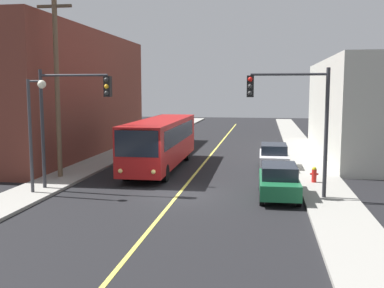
% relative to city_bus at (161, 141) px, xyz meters
% --- Properties ---
extents(ground_plane, '(120.00, 120.00, 0.00)m').
position_rel_city_bus_xyz_m(ground_plane, '(2.47, -7.01, -1.82)').
color(ground_plane, black).
extents(sidewalk_left, '(2.50, 90.00, 0.15)m').
position_rel_city_bus_xyz_m(sidewalk_left, '(-4.78, 2.99, -1.74)').
color(sidewalk_left, gray).
rests_on(sidewalk_left, ground).
extents(sidewalk_right, '(2.50, 90.00, 0.15)m').
position_rel_city_bus_xyz_m(sidewalk_right, '(9.72, 2.99, -1.74)').
color(sidewalk_right, gray).
rests_on(sidewalk_right, ground).
extents(lane_stripe_center, '(0.16, 60.00, 0.01)m').
position_rel_city_bus_xyz_m(lane_stripe_center, '(2.47, 7.99, -1.81)').
color(lane_stripe_center, '#D8CC4C').
rests_on(lane_stripe_center, ground).
extents(building_left_brick, '(10.00, 22.76, 9.64)m').
position_rel_city_bus_xyz_m(building_left_brick, '(-11.02, 5.69, 3.00)').
color(building_left_brick, brown).
rests_on(building_left_brick, ground).
extents(city_bus, '(2.68, 12.18, 3.20)m').
position_rel_city_bus_xyz_m(city_bus, '(0.00, 0.00, 0.00)').
color(city_bus, maroon).
rests_on(city_bus, ground).
extents(parked_car_green, '(1.89, 4.44, 1.62)m').
position_rel_city_bus_xyz_m(parked_car_green, '(7.33, -6.97, -0.98)').
color(parked_car_green, '#196038').
rests_on(parked_car_green, ground).
extents(parked_car_white, '(1.85, 4.41, 1.62)m').
position_rel_city_bus_xyz_m(parked_car_white, '(7.24, 1.03, -0.98)').
color(parked_car_white, silver).
rests_on(parked_car_white, ground).
extents(utility_pole_near, '(2.40, 0.28, 11.07)m').
position_rel_city_bus_xyz_m(utility_pole_near, '(-5.00, -4.33, 4.39)').
color(utility_pole_near, brown).
rests_on(utility_pole_near, sidewalk_left).
extents(traffic_signal_left_corner, '(3.75, 0.48, 6.00)m').
position_rel_city_bus_xyz_m(traffic_signal_left_corner, '(-2.94, -7.24, 2.49)').
color(traffic_signal_left_corner, '#2D2D33').
rests_on(traffic_signal_left_corner, sidewalk_left).
extents(traffic_signal_right_corner, '(3.75, 0.48, 6.00)m').
position_rel_city_bus_xyz_m(traffic_signal_right_corner, '(7.88, -7.09, 2.49)').
color(traffic_signal_right_corner, '#2D2D33').
rests_on(traffic_signal_right_corner, sidewalk_right).
extents(street_lamp_left, '(0.98, 0.40, 5.50)m').
position_rel_city_bus_xyz_m(street_lamp_left, '(-4.35, -8.27, 1.92)').
color(street_lamp_left, '#38383D').
rests_on(street_lamp_left, sidewalk_left).
extents(fire_hydrant, '(0.44, 0.26, 0.84)m').
position_rel_city_bus_xyz_m(fire_hydrant, '(9.32, -3.66, -1.23)').
color(fire_hydrant, red).
rests_on(fire_hydrant, sidewalk_right).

